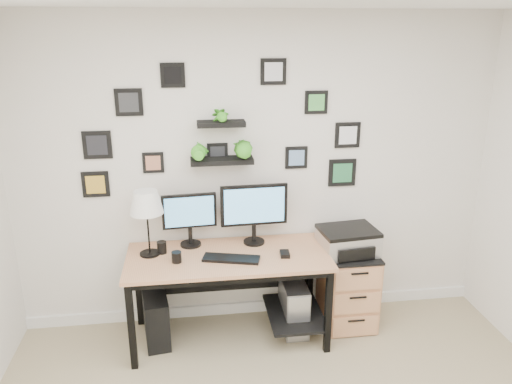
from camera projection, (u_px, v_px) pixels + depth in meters
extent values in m
plane|color=silver|center=(257.00, 174.00, 4.15)|extent=(4.00, 0.00, 4.00)
cube|color=white|center=(258.00, 306.00, 4.53)|extent=(4.00, 0.03, 0.10)
cube|color=tan|center=(228.00, 257.00, 3.95)|extent=(1.60, 0.70, 0.03)
cube|color=black|center=(228.00, 262.00, 3.96)|extent=(1.54, 0.64, 0.05)
cube|color=black|center=(226.00, 269.00, 4.34)|extent=(1.44, 0.02, 0.41)
cube|color=black|center=(295.00, 313.00, 4.19)|extent=(0.45, 0.63, 0.03)
cube|color=black|center=(131.00, 327.00, 3.69)|extent=(0.05, 0.05, 0.72)
cube|color=black|center=(138.00, 287.00, 4.25)|extent=(0.05, 0.05, 0.72)
cube|color=black|center=(328.00, 312.00, 3.88)|extent=(0.05, 0.05, 0.72)
cube|color=black|center=(310.00, 275.00, 4.44)|extent=(0.05, 0.05, 0.72)
cylinder|color=black|center=(191.00, 244.00, 4.12)|extent=(0.18, 0.18, 0.02)
cylinder|color=black|center=(190.00, 236.00, 4.09)|extent=(0.04, 0.04, 0.15)
cube|color=black|center=(189.00, 211.00, 4.02)|extent=(0.44, 0.06, 0.29)
cube|color=#59A5D8|center=(189.00, 212.00, 4.00)|extent=(0.39, 0.04, 0.25)
cylinder|color=black|center=(254.00, 242.00, 4.16)|extent=(0.18, 0.18, 0.02)
cylinder|color=black|center=(254.00, 233.00, 4.14)|extent=(0.04, 0.04, 0.16)
cube|color=black|center=(254.00, 205.00, 4.05)|extent=(0.55, 0.05, 0.34)
cube|color=#59A5D8|center=(254.00, 206.00, 4.04)|extent=(0.49, 0.03, 0.30)
cube|color=black|center=(231.00, 259.00, 3.86)|extent=(0.46, 0.25, 0.02)
cube|color=black|center=(285.00, 254.00, 3.93)|extent=(0.08, 0.12, 0.03)
cylinder|color=black|center=(150.00, 253.00, 3.95)|extent=(0.16, 0.16, 0.02)
cylinder|color=black|center=(148.00, 225.00, 3.88)|extent=(0.01, 0.01, 0.48)
cone|color=white|center=(146.00, 202.00, 3.82)|extent=(0.26, 0.26, 0.18)
cylinder|color=black|center=(177.00, 257.00, 3.81)|extent=(0.08, 0.08, 0.09)
cylinder|color=black|center=(162.00, 247.00, 3.96)|extent=(0.08, 0.08, 0.10)
cube|color=black|center=(156.00, 318.00, 4.07)|extent=(0.24, 0.44, 0.42)
cube|color=gray|center=(294.00, 305.00, 4.23)|extent=(0.20, 0.44, 0.43)
cube|color=silver|center=(299.00, 320.00, 4.03)|extent=(0.17, 0.01, 0.41)
cube|color=tan|center=(347.00, 288.00, 4.30)|extent=(0.42, 0.50, 0.65)
cube|color=black|center=(350.00, 252.00, 4.20)|extent=(0.43, 0.51, 0.02)
cube|color=tan|center=(355.00, 326.00, 4.13)|extent=(0.39, 0.02, 0.18)
cylinder|color=black|center=(356.00, 321.00, 4.10)|extent=(0.14, 0.02, 0.02)
cube|color=tan|center=(357.00, 303.00, 4.06)|extent=(0.39, 0.02, 0.18)
cylinder|color=black|center=(358.00, 298.00, 4.03)|extent=(0.14, 0.02, 0.02)
cube|color=tan|center=(359.00, 280.00, 3.99)|extent=(0.39, 0.02, 0.18)
cylinder|color=black|center=(360.00, 274.00, 3.96)|extent=(0.14, 0.02, 0.02)
cube|color=silver|center=(348.00, 242.00, 4.15)|extent=(0.49, 0.40, 0.18)
cube|color=black|center=(348.00, 231.00, 4.12)|extent=(0.49, 0.40, 0.03)
cube|color=black|center=(357.00, 255.00, 3.98)|extent=(0.31, 0.05, 0.10)
cube|color=black|center=(222.00, 161.00, 3.98)|extent=(0.50, 0.18, 0.04)
cube|color=black|center=(221.00, 124.00, 3.87)|extent=(0.38, 0.15, 0.04)
imported|color=green|center=(200.00, 142.00, 3.91)|extent=(0.15, 0.12, 0.27)
imported|color=green|center=(243.00, 141.00, 3.95)|extent=(0.15, 0.15, 0.27)
imported|color=green|center=(221.00, 105.00, 3.83)|extent=(0.13, 0.09, 0.25)
cube|color=black|center=(316.00, 102.00, 4.01)|extent=(0.19, 0.02, 0.19)
cube|color=#4AA44C|center=(317.00, 103.00, 4.00)|extent=(0.13, 0.00, 0.13)
cube|color=black|center=(342.00, 173.00, 4.24)|extent=(0.23, 0.02, 0.23)
cube|color=#2B7647|center=(343.00, 173.00, 4.23)|extent=(0.16, 0.00, 0.16)
cube|color=black|center=(348.00, 135.00, 4.14)|extent=(0.21, 0.02, 0.21)
cube|color=white|center=(348.00, 135.00, 4.13)|extent=(0.15, 0.00, 0.15)
cube|color=black|center=(96.00, 184.00, 3.98)|extent=(0.21, 0.02, 0.21)
cube|color=gold|center=(95.00, 185.00, 3.97)|extent=(0.15, 0.00, 0.15)
cube|color=black|center=(97.00, 145.00, 3.88)|extent=(0.22, 0.02, 0.22)
cube|color=black|center=(97.00, 145.00, 3.87)|extent=(0.15, 0.00, 0.15)
cube|color=black|center=(153.00, 163.00, 3.99)|extent=(0.17, 0.02, 0.17)
cube|color=#B36F52|center=(153.00, 163.00, 3.98)|extent=(0.12, 0.00, 0.12)
cube|color=black|center=(296.00, 158.00, 4.14)|extent=(0.19, 0.02, 0.19)
cube|color=#6B8EBC|center=(297.00, 158.00, 4.13)|extent=(0.13, 0.00, 0.13)
cube|color=black|center=(273.00, 72.00, 3.89)|extent=(0.20, 0.02, 0.20)
cube|color=silver|center=(274.00, 72.00, 3.88)|extent=(0.14, 0.00, 0.14)
cube|color=black|center=(173.00, 75.00, 3.79)|extent=(0.19, 0.02, 0.19)
cube|color=black|center=(173.00, 75.00, 3.78)|extent=(0.13, 0.00, 0.13)
cube|color=black|center=(129.00, 102.00, 3.81)|extent=(0.21, 0.02, 0.21)
cube|color=#2B2C2F|center=(129.00, 102.00, 3.80)|extent=(0.15, 0.00, 0.15)
cube|color=black|center=(218.00, 153.00, 4.03)|extent=(0.17, 0.02, 0.17)
cube|color=#242529|center=(218.00, 154.00, 4.02)|extent=(0.12, 0.00, 0.12)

